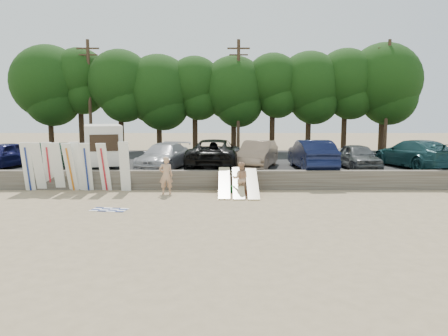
{
  "coord_description": "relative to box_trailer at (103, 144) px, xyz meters",
  "views": [
    {
      "loc": [
        0.88,
        -19.59,
        4.13
      ],
      "look_at": [
        0.85,
        3.0,
        1.13
      ],
      "focal_mm": 35.0,
      "sensor_mm": 36.0,
      "label": 1
    }
  ],
  "objects": [
    {
      "name": "ground",
      "position": [
        6.26,
        -5.94,
        -2.14
      ],
      "size": [
        120.0,
        120.0,
        0.0
      ],
      "primitive_type": "plane",
      "color": "tan",
      "rests_on": "ground"
    },
    {
      "name": "seawall",
      "position": [
        6.26,
        -2.94,
        -1.64
      ],
      "size": [
        44.0,
        0.5,
        1.0
      ],
      "primitive_type": "cube",
      "color": "#6B6356",
      "rests_on": "ground"
    },
    {
      "name": "parking_lot",
      "position": [
        6.26,
        4.56,
        -1.79
      ],
      "size": [
        44.0,
        14.5,
        0.7
      ],
      "primitive_type": "cube",
      "color": "#282828",
      "rests_on": "ground"
    },
    {
      "name": "treeline",
      "position": [
        6.48,
        11.6,
        4.21
      ],
      "size": [
        34.36,
        6.29,
        9.02
      ],
      "color": "#382616",
      "rests_on": "parking_lot"
    },
    {
      "name": "utility_poles",
      "position": [
        8.26,
        10.06,
        3.29
      ],
      "size": [
        25.8,
        0.26,
        9.0
      ],
      "color": "#473321",
      "rests_on": "parking_lot"
    },
    {
      "name": "box_trailer",
      "position": [
        0.0,
        0.0,
        0.0
      ],
      "size": [
        3.2,
        4.46,
        2.57
      ],
      "rotation": [
        0.0,
        0.0,
        0.31
      ],
      "color": "silver",
      "rests_on": "parking_lot"
    },
    {
      "name": "car_0",
      "position": [
        -6.08,
        0.07,
        -0.67
      ],
      "size": [
        2.89,
        4.86,
        1.55
      ],
      "primitive_type": "imported",
      "rotation": [
        0.0,
        0.0,
        -0.25
      ],
      "color": "#141547",
      "rests_on": "parking_lot"
    },
    {
      "name": "car_1",
      "position": [
        -2.91,
        0.05,
        -0.67
      ],
      "size": [
        2.04,
        4.8,
        1.54
      ],
      "primitive_type": "imported",
      "rotation": [
        0.0,
        0.0,
        3.23
      ],
      "color": "#113020",
      "rests_on": "parking_lot"
    },
    {
      "name": "car_2",
      "position": [
        3.57,
        -0.14,
        -0.69
      ],
      "size": [
        3.18,
        5.49,
        1.5
      ],
      "primitive_type": "imported",
      "rotation": [
        0.0,
        0.0,
        -0.22
      ],
      "color": "#ACABB1",
      "rests_on": "parking_lot"
    },
    {
      "name": "car_3",
      "position": [
        6.55,
        0.32,
        -0.58
      ],
      "size": [
        3.35,
        6.43,
        1.73
      ],
      "primitive_type": "imported",
      "rotation": [
        0.0,
        0.0,
        3.06
      ],
      "color": "black",
      "rests_on": "parking_lot"
    },
    {
      "name": "car_4",
      "position": [
        9.1,
        0.22,
        -0.63
      ],
      "size": [
        2.96,
        5.18,
        1.61
      ],
      "primitive_type": "imported",
      "rotation": [
        0.0,
        0.0,
        -0.27
      ],
      "color": "#7F6750",
      "rests_on": "parking_lot"
    },
    {
      "name": "car_5",
      "position": [
        12.21,
        -0.36,
        -0.58
      ],
      "size": [
        2.09,
        5.34,
        1.73
      ],
      "primitive_type": "imported",
      "rotation": [
        0.0,
        0.0,
        3.19
      ],
      "color": "black",
      "rests_on": "parking_lot"
    },
    {
      "name": "car_6",
      "position": [
        14.95,
        -0.2,
        -0.71
      ],
      "size": [
        1.89,
        4.37,
        1.47
      ],
      "primitive_type": "imported",
      "rotation": [
        0.0,
        0.0,
        0.04
      ],
      "color": "#474A4C",
      "rests_on": "parking_lot"
    },
    {
      "name": "car_7",
      "position": [
        18.5,
        0.48,
        -0.6
      ],
      "size": [
        3.83,
        6.23,
        1.68
      ],
      "primitive_type": "imported",
      "rotation": [
        0.0,
        0.0,
        3.41
      ],
      "color": "#163A3F",
      "rests_on": "parking_lot"
    },
    {
      "name": "surfboard_upright_0",
      "position": [
        -2.88,
        -3.55,
        -0.87
      ],
      "size": [
        0.57,
        0.72,
        2.54
      ],
      "primitive_type": "cube",
      "rotation": [
        0.24,
        0.0,
        0.11
      ],
      "color": "white",
      "rests_on": "ground"
    },
    {
      "name": "surfboard_upright_1",
      "position": [
        -2.36,
        -3.49,
        -0.88
      ],
      "size": [
        0.5,
        0.76,
        2.52
      ],
      "primitive_type": "cube",
      "rotation": [
        0.27,
        0.0,
        -0.0
      ],
      "color": "white",
      "rests_on": "ground"
    },
    {
      "name": "surfboard_upright_2",
      "position": [
        -1.89,
        -3.34,
        -0.87
      ],
      "size": [
        0.61,
        0.77,
        2.53
      ],
      "primitive_type": "cube",
      "rotation": [
        0.25,
        0.0,
        0.17
      ],
      "color": "white",
      "rests_on": "ground"
    },
    {
      "name": "surfboard_upright_3",
      "position": [
        -1.38,
        -3.48,
        -0.88
      ],
      "size": [
        0.5,
        0.76,
        2.52
      ],
      "primitive_type": "cube",
      "rotation": [
        0.27,
        0.0,
        0.0
      ],
      "color": "white",
      "rests_on": "ground"
    },
    {
      "name": "surfboard_upright_4",
      "position": [
        -0.72,
        -3.55,
        -0.89
      ],
      "size": [
        0.58,
        0.86,
        2.51
      ],
      "primitive_type": "cube",
      "rotation": [
        0.29,
        0.0,
        -0.1
      ],
      "color": "white",
      "rests_on": "ground"
    },
    {
      "name": "surfboard_upright_5",
      "position": [
        -0.41,
        -3.43,
        -0.86
      ],
      "size": [
        0.57,
        0.67,
        2.55
      ],
      "primitive_type": "cube",
      "rotation": [
        0.21,
        0.0,
        -0.12
      ],
      "color": "white",
      "rests_on": "ground"
    },
    {
      "name": "surfboard_upright_6",
      "position": [
        0.12,
        -3.59,
        -0.89
      ],
      "size": [
        0.57,
        0.84,
        2.51
      ],
      "primitive_type": "cube",
      "rotation": [
        0.29,
        0.0,
        0.09
      ],
      "color": "white",
      "rests_on": "ground"
    },
    {
      "name": "surfboard_upright_7",
      "position": [
        1.01,
        -3.58,
        -0.89
      ],
      "size": [
        0.56,
        0.86,
        2.5
      ],
      "primitive_type": "cube",
      "rotation": [
        0.3,
        0.0,
        -0.08
      ],
      "color": "white",
      "rests_on": "ground"
    },
    {
      "name": "surfboard_upright_8",
      "position": [
        2.07,
        -3.59,
        -0.86
      ],
      "size": [
        0.51,
        0.52,
        2.57
      ],
      "primitive_type": "cube",
      "rotation": [
        0.18,
        0.0,
        0.02
      ],
      "color": "white",
      "rests_on": "ground"
    },
    {
      "name": "surfboard_low_0",
      "position": [
        7.13,
        -4.35,
        -1.55
      ],
      "size": [
        0.56,
        2.81,
        1.18
      ],
      "primitive_type": "cube",
      "rotation": [
        0.38,
        0.0,
        0.0
      ],
      "color": "beige",
      "rests_on": "ground"
    },
    {
      "name": "surfboard_low_1",
      "position": [
        7.81,
        -4.42,
        -1.55
      ],
      "size": [
        0.56,
        2.81,
        1.18
      ],
      "primitive_type": "cube",
      "rotation": [
        0.38,
        0.0,
        0.0
      ],
      "color": "beige",
      "rests_on": "ground"
    },
    {
      "name": "surfboard_low_2",
      "position": [
        8.5,
        -4.47,
        -1.58
      ],
      "size": [
        0.56,
        2.83,
        1.13
      ],
      "primitive_type": "cube",
      "rotation": [
        0.36,
        0.0,
        0.0
      ],
      "color": "beige",
      "rests_on": "ground"
    },
    {
      "name": "beachgoer_a",
      "position": [
        4.25,
        -4.29,
        -1.21
      ],
      "size": [
        0.74,
        0.54,
        1.87
      ],
      "primitive_type": "imported",
      "rotation": [
        0.0,
        0.0,
        3.28
      ],
      "color": "tan",
      "rests_on": "ground"
    },
    {
      "name": "beachgoer_b",
      "position": [
        7.92,
        -4.56,
        -1.32
      ],
      "size": [
        0.81,
        0.64,
        1.64
      ],
      "primitive_type": "imported",
      "rotation": [
        0.0,
        0.0,
        3.11
      ],
      "color": "tan",
      "rests_on": "ground"
    },
    {
      "name": "cooler",
      "position": [
        7.44,
        -3.82,
        -1.98
      ],
      "size": [
        0.41,
        0.34,
        0.32
      ],
      "primitive_type": "cube",
      "rotation": [
        0.0,
        0.0,
        0.11
      ],
      "color": "#227E2A",
      "rests_on": "ground"
    },
    {
      "name": "gear_bag",
      "position": [
        7.17,
        -3.99,
        -2.03
      ],
      "size": [
        0.32,
        0.27,
        0.22
      ],
      "primitive_type": "cube",
      "rotation": [
        0.0,
        0.0,
        0.08
      ],
      "color": "#C46B17",
      "rests_on": "ground"
    },
    {
      "name": "beach_towel",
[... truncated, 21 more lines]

